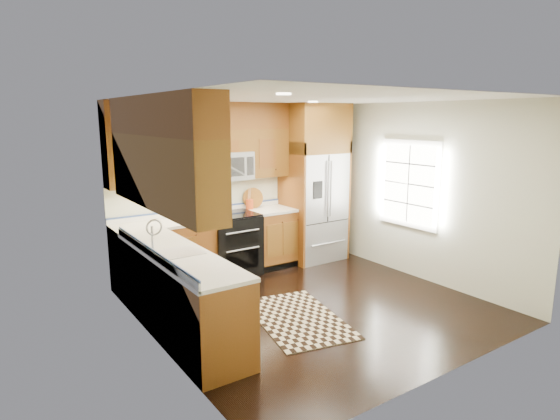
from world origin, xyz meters
TOP-DOWN VIEW (x-y plane):
  - ground at (0.00, 0.00)m, footprint 4.00×4.00m
  - wall_back at (0.00, 2.00)m, footprint 4.00×0.02m
  - wall_left at (-2.00, 0.00)m, footprint 0.02×4.00m
  - wall_right at (2.00, 0.00)m, footprint 0.02×4.00m
  - window at (1.98, 0.20)m, footprint 0.04×1.10m
  - base_cabinets at (-1.23, 0.90)m, footprint 2.85×3.00m
  - countertop at (-1.09, 1.01)m, footprint 2.86×3.01m
  - upper_cabinets at (-1.15, 1.09)m, footprint 2.85×3.00m
  - range at (-0.25, 1.67)m, footprint 0.76×0.67m
  - microwave at (-0.25, 1.80)m, footprint 0.76×0.40m
  - refrigerator at (1.30, 1.63)m, footprint 0.98×0.75m
  - sink_faucet at (-1.73, 0.23)m, footprint 0.54×0.44m
  - rug at (-0.39, -0.22)m, footprint 1.23×1.71m
  - knife_block at (-0.69, 1.80)m, footprint 0.13×0.15m
  - utensil_crock at (0.19, 1.88)m, footprint 0.12×0.12m
  - cutting_board at (0.28, 1.92)m, footprint 0.41×0.41m

SIDE VIEW (x-z plane):
  - ground at x=0.00m, z-range 0.00..0.00m
  - rug at x=-0.39m, z-range 0.00..0.01m
  - base_cabinets at x=-1.23m, z-range 0.00..0.90m
  - range at x=-0.25m, z-range 0.00..0.94m
  - countertop at x=-1.09m, z-range 0.90..0.94m
  - cutting_board at x=0.28m, z-range 0.94..0.96m
  - sink_faucet at x=-1.73m, z-range 0.81..1.18m
  - knife_block at x=-0.69m, z-range 0.92..1.16m
  - utensil_crock at x=0.19m, z-range 0.89..1.22m
  - wall_back at x=0.00m, z-range 0.00..2.60m
  - wall_left at x=-2.00m, z-range 0.00..2.60m
  - wall_right at x=2.00m, z-range 0.00..2.60m
  - refrigerator at x=1.30m, z-range 0.00..2.60m
  - window at x=1.98m, z-range 0.75..2.05m
  - microwave at x=-0.25m, z-range 1.45..1.87m
  - upper_cabinets at x=-1.15m, z-range 1.45..2.60m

